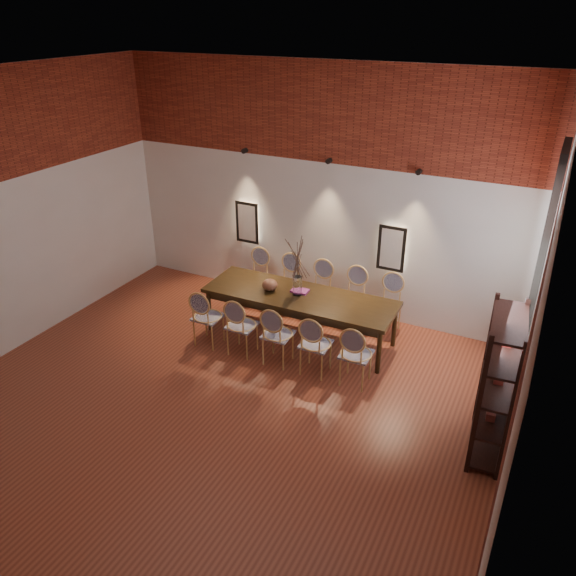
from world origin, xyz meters
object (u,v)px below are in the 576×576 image
at_px(chair_far_e, 388,306).
at_px(chair_far_d, 352,298).
at_px(chair_near_b, 242,325).
at_px(chair_near_a, 208,317).
at_px(chair_far_b, 286,284).
at_px(book, 300,291).
at_px(chair_near_e, 356,354).
at_px(chair_near_d, 316,344).
at_px(chair_near_c, 278,334).
at_px(chair_far_a, 255,278).
at_px(chair_far_c, 318,291).
at_px(bowl, 270,285).
at_px(vase, 297,286).
at_px(shelving_rack, 497,386).
at_px(dining_table, 300,316).

bearing_deg(chair_far_e, chair_far_d, -0.00).
bearing_deg(chair_near_b, chair_near_a, 180.00).
height_order(chair_far_b, book, chair_far_b).
bearing_deg(chair_near_e, chair_near_d, 180.00).
xyz_separation_m(chair_near_e, chair_far_b, (-1.81, 1.47, 0.00)).
relative_size(chair_near_c, chair_far_a, 1.00).
bearing_deg(chair_near_c, chair_far_c, 90.00).
bearing_deg(chair_near_a, book, 36.96).
xyz_separation_m(chair_near_e, bowl, (-1.68, 0.67, 0.37)).
bearing_deg(chair_near_a, vase, 33.51).
distance_m(chair_near_e, chair_far_e, 1.51).
relative_size(chair_far_b, chair_far_e, 1.00).
relative_size(chair_far_b, chair_far_d, 1.00).
distance_m(chair_far_e, book, 1.42).
bearing_deg(chair_far_e, shelving_rack, 131.47).
distance_m(chair_near_c, chair_near_d, 0.59).
height_order(chair_far_d, shelving_rack, shelving_rack).
distance_m(chair_near_d, bowl, 1.34).
bearing_deg(chair_far_d, shelving_rack, 139.49).
xyz_separation_m(chair_near_a, chair_far_c, (1.15, 1.54, 0.00)).
distance_m(dining_table, chair_near_e, 1.41).
bearing_deg(chair_far_a, bowl, 130.86).
xyz_separation_m(chair_near_b, bowl, (0.09, 0.71, 0.37)).
bearing_deg(chair_far_c, chair_near_e, 128.07).
bearing_deg(chair_far_b, chair_near_b, 90.00).
bearing_deg(chair_near_e, book, 145.07).
xyz_separation_m(chair_far_c, shelving_rack, (3.05, -2.00, 0.43)).
xyz_separation_m(dining_table, book, (-0.05, 0.10, 0.39)).
bearing_deg(chair_near_d, dining_table, 128.07).
height_order(chair_far_c, chair_far_e, same).
height_order(bowl, shelving_rack, shelving_rack).
bearing_deg(bowl, chair_far_b, 98.61).
bearing_deg(chair_far_d, chair_far_e, 180.00).
height_order(dining_table, vase, vase).
bearing_deg(chair_far_e, chair_near_c, 51.93).
relative_size(chair_far_d, book, 3.62).
xyz_separation_m(chair_far_e, vase, (-1.21, -0.78, 0.43)).
height_order(dining_table, book, book).
xyz_separation_m(chair_far_c, bowl, (-0.47, -0.82, 0.37)).
bearing_deg(book, chair_far_e, 29.22).
height_order(chair_near_b, shelving_rack, shelving_rack).
xyz_separation_m(chair_far_d, shelving_rack, (2.46, -2.01, 0.43)).
xyz_separation_m(chair_near_c, chair_far_d, (0.56, 1.52, 0.00)).
bearing_deg(dining_table, vase, -180.00).
bearing_deg(chair_far_d, chair_far_a, -0.00).
bearing_deg(bowl, chair_near_e, -21.72).
distance_m(chair_far_e, shelving_rack, 2.79).
xyz_separation_m(chair_near_b, chair_far_d, (1.15, 1.54, 0.00)).
height_order(chair_near_e, shelving_rack, shelving_rack).
xyz_separation_m(chair_near_e, vase, (-1.24, 0.73, 0.43)).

